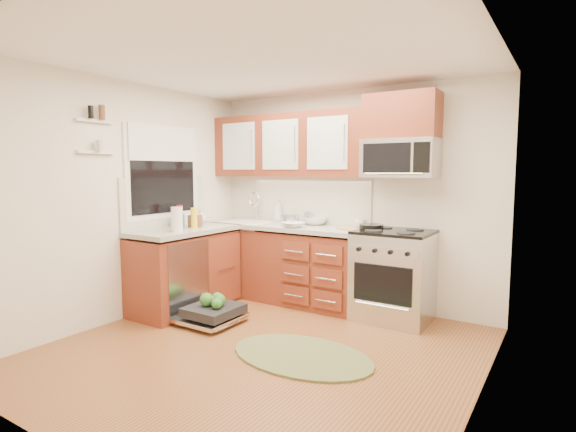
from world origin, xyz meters
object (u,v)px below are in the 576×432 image
Objects in this scene: range at (393,275)px; bowl_a at (293,225)px; stock_pot at (290,220)px; sink at (247,232)px; bowl_b at (315,221)px; dishwasher at (211,314)px; rug at (302,356)px; microwave at (400,158)px; cutting_board at (349,229)px; upper_cabinets at (288,146)px; paper_towel_roll at (177,219)px; skillet at (371,227)px; cup at (360,223)px.

range is 1.24m from bowl_a.
stock_pot is at bearing 132.56° from bowl_a.
sink is 0.92m from bowl_b.
stock_pot is (0.65, -0.01, 0.19)m from sink.
rug is at bearing -10.25° from dishwasher.
cutting_board is (-0.50, -0.15, -0.77)m from microwave.
range is at bearing -5.89° from upper_cabinets.
upper_cabinets is at bearing 83.96° from dishwasher.
paper_towel_roll is (-1.68, 0.21, 1.05)m from rug.
stock_pot is 0.78m from cutting_board.
paper_towel_roll reaches higher than skillet.
dishwasher is 2.72× the size of skillet.
microwave reaches higher than paper_towel_roll.
bowl_b is (0.36, 0.03, -0.91)m from upper_cabinets.
rug is (-0.32, -1.35, -0.46)m from range.
paper_towel_roll is (-1.49, -1.11, 0.12)m from cutting_board.
range reaches higher than sink.
range is 0.75× the size of rug.
sink is at bearing -163.55° from upper_cabinets.
bowl_a is (0.41, 0.95, 0.85)m from dishwasher.
paper_towel_roll is (-0.71, -1.12, 0.07)m from stock_pot.
bowl_b is 2.21× the size of cup.
skillet is (-0.26, 0.01, 0.50)m from range.
microwave is at bearing 3.85° from sink.
sink is 2.36× the size of paper_towel_roll.
upper_cabinets is at bearing 174.11° from range.
skillet is 0.31m from cup.
sink is 1.38m from dishwasher.
bowl_a is (0.28, -0.32, -0.92)m from upper_cabinets.
sink reaches higher than dishwasher.
cutting_board is 1.00× the size of paper_towel_roll.
rug is at bearing -92.39° from skillet.
skillet is 0.80m from bowl_b.
rug is 1.71m from bowl_a.
bowl_a is at bearing -47.44° from stock_pot.
rug is at bearing -7.27° from paper_towel_roll.
cup is at bearing 85.38° from cutting_board.
dishwasher is 1.73m from cutting_board.
microwave reaches higher than sink.
sink is at bearing 86.88° from paper_towel_roll.
sink is at bearing -168.56° from bowl_b.
microwave is 3.44× the size of stock_pot.
microwave is 2.96× the size of skillet.
stock_pot reaches higher than bowl_a.
dishwasher is 1.06m from paper_towel_roll.
skillet reaches higher than rug.
bowl_a is at bearing -166.35° from cutting_board.
range is at bearing 9.06° from bowl_a.
cutting_board reaches higher than dishwasher.
upper_cabinets is 7.98× the size of skillet.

